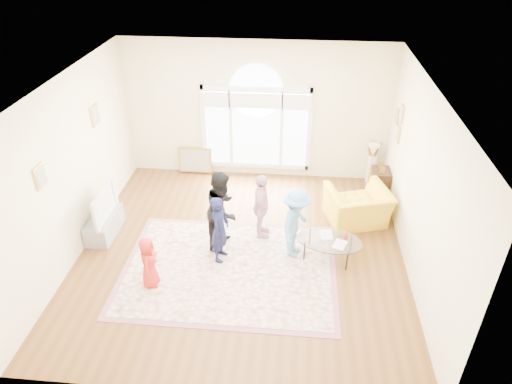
# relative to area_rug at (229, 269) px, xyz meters

# --- Properties ---
(ground) EXTENTS (6.00, 6.00, 0.00)m
(ground) POSITION_rel_area_rug_xyz_m (0.16, 0.52, -0.01)
(ground) COLOR #5A3817
(ground) RESTS_ON ground
(room_shell) EXTENTS (6.00, 6.00, 6.00)m
(room_shell) POSITION_rel_area_rug_xyz_m (0.17, 3.35, 1.56)
(room_shell) COLOR beige
(room_shell) RESTS_ON ground
(area_rug) EXTENTS (3.60, 2.60, 0.02)m
(area_rug) POSITION_rel_area_rug_xyz_m (0.00, 0.00, 0.00)
(area_rug) COLOR beige
(area_rug) RESTS_ON ground
(rug_border) EXTENTS (3.80, 2.80, 0.01)m
(rug_border) POSITION_rel_area_rug_xyz_m (0.00, 0.00, -0.00)
(rug_border) COLOR #995B67
(rug_border) RESTS_ON ground
(tv_console) EXTENTS (0.45, 1.00, 0.42)m
(tv_console) POSITION_rel_area_rug_xyz_m (-2.59, 0.82, 0.20)
(tv_console) COLOR gray
(tv_console) RESTS_ON ground
(television) EXTENTS (0.17, 1.06, 0.61)m
(television) POSITION_rel_area_rug_xyz_m (-2.58, 0.82, 0.72)
(television) COLOR black
(television) RESTS_ON tv_console
(coffee_table) EXTENTS (1.36, 1.03, 0.54)m
(coffee_table) POSITION_rel_area_rug_xyz_m (1.76, 0.50, 0.39)
(coffee_table) COLOR silver
(coffee_table) RESTS_ON ground
(armchair) EXTENTS (1.42, 1.32, 0.76)m
(armchair) POSITION_rel_area_rug_xyz_m (2.38, 1.69, 0.37)
(armchair) COLOR yellow
(armchair) RESTS_ON ground
(side_cabinet) EXTENTS (0.40, 0.50, 0.70)m
(side_cabinet) POSITION_rel_area_rug_xyz_m (2.94, 2.67, 0.34)
(side_cabinet) COLOR black
(side_cabinet) RESTS_ON ground
(floor_lamp) EXTENTS (0.28, 0.28, 1.51)m
(floor_lamp) POSITION_rel_area_rug_xyz_m (2.63, 2.24, 1.27)
(floor_lamp) COLOR black
(floor_lamp) RESTS_ON ground
(plant_pedestal) EXTENTS (0.20, 0.20, 0.70)m
(plant_pedestal) POSITION_rel_area_rug_xyz_m (2.86, 3.37, 0.34)
(plant_pedestal) COLOR white
(plant_pedestal) RESTS_ON ground
(potted_plant) EXTENTS (0.37, 0.32, 0.40)m
(potted_plant) POSITION_rel_area_rug_xyz_m (2.86, 3.37, 0.89)
(potted_plant) COLOR #33722D
(potted_plant) RESTS_ON plant_pedestal
(leaning_picture) EXTENTS (0.80, 0.14, 0.62)m
(leaning_picture) POSITION_rel_area_rug_xyz_m (-1.31, 3.42, -0.01)
(leaning_picture) COLOR tan
(leaning_picture) RESTS_ON ground
(child_red) EXTENTS (0.34, 0.48, 0.94)m
(child_red) POSITION_rel_area_rug_xyz_m (-1.27, -0.50, 0.48)
(child_red) COLOR red
(child_red) RESTS_ON area_rug
(child_navy) EXTENTS (0.39, 0.52, 1.30)m
(child_navy) POSITION_rel_area_rug_xyz_m (-0.19, 0.28, 0.66)
(child_navy) COLOR #111537
(child_navy) RESTS_ON area_rug
(child_black) EXTENTS (0.73, 0.86, 1.56)m
(child_black) POSITION_rel_area_rug_xyz_m (-0.20, 0.71, 0.79)
(child_black) COLOR black
(child_black) RESTS_ON area_rug
(child_pink) EXTENTS (0.34, 0.79, 1.34)m
(child_pink) POSITION_rel_area_rug_xyz_m (0.48, 1.05, 0.68)
(child_pink) COLOR #DFA2B4
(child_pink) RESTS_ON area_rug
(child_blue) EXTENTS (0.77, 1.00, 1.37)m
(child_blue) POSITION_rel_area_rug_xyz_m (1.15, 0.54, 0.70)
(child_blue) COLOR #5C92C9
(child_blue) RESTS_ON area_rug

